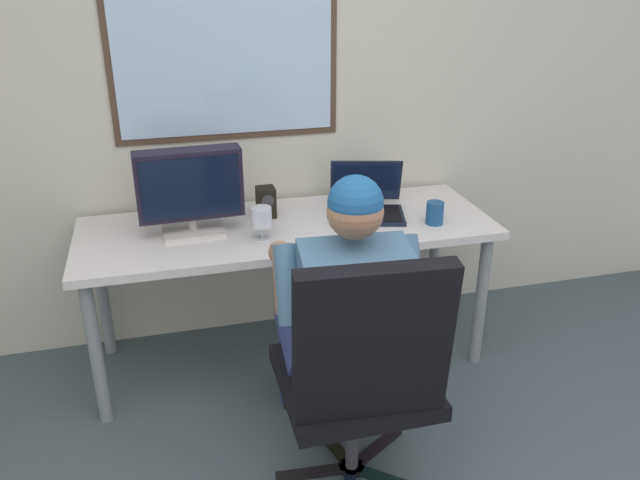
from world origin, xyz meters
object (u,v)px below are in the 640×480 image
Objects in this scene: person_seated at (345,312)px; laptop at (366,199)px; coffee_mug at (435,213)px; wine_glass at (262,218)px; office_chair at (363,369)px; desk at (288,239)px; crt_monitor at (190,187)px; desk_speaker at (266,202)px.

laptop is (0.33, 0.74, 0.15)m from person_seated.
wine_glass is at bearing 178.05° from coffee_mug.
office_chair is at bearing -93.81° from person_seated.
office_chair is 0.29m from person_seated.
desk is 0.67m from person_seated.
laptop is (0.83, 0.05, -0.15)m from crt_monitor.
coffee_mug is at bearing 41.22° from person_seated.
desk is at bearing 43.03° from wine_glass.
wine_glass reaches higher than desk.
coffee_mug is (1.08, -0.18, -0.16)m from crt_monitor.
laptop is at bearing 138.03° from coffee_mug.
coffee_mug is (0.25, -0.23, -0.01)m from laptop.
crt_monitor reaches higher than office_chair.
desk_speaker is at bearing 96.97° from office_chair.
person_seated reaches higher than crt_monitor.
office_chair is 7.14× the size of desk_speaker.
laptop reaches higher than desk.
coffee_mug is at bearing -9.30° from crt_monitor.
laptop reaches higher than coffee_mug.
crt_monitor is 1.10× the size of laptop.
wine_glass is 0.80m from coffee_mug.
office_chair is 0.87m from wine_glass.
laptop is at bearing 9.81° from desk.
person_seated is 0.61m from wine_glass.
laptop is at bearing 71.16° from office_chair.
desk is 18.17× the size of coffee_mug.
office_chair is at bearing -108.84° from laptop.
crt_monitor reaches higher than laptop.
desk is 1.86× the size of office_chair.
desk_speaker is at bearing 120.46° from desk.
desk_speaker is 1.37× the size of coffee_mug.
desk is 1.57× the size of person_seated.
office_chair is 0.85× the size of person_seated.
coffee_mug is at bearing -41.97° from laptop.
crt_monitor is at bearing 170.70° from coffee_mug.
desk_speaker is at bearing 100.66° from person_seated.
person_seated is 8.43× the size of desk_speaker.
person_seated is at bearing 86.19° from office_chair.
desk is 0.51m from crt_monitor.
person_seated is (0.02, 0.28, 0.06)m from office_chair.
crt_monitor is 1.11m from coffee_mug.
desk_speaker is at bearing 173.09° from laptop.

